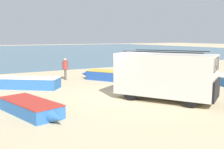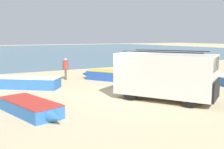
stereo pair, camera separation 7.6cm
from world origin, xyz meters
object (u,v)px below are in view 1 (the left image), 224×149
Objects in this scene: fishing_rowboat_5 at (222,79)px; fisherman_1 at (182,68)px; fishing_rowboat_4 at (18,83)px; fishing_rowboat_0 at (149,71)px; fisherman_0 at (65,67)px; fishing_rowboat_1 at (110,76)px; parked_van at (166,75)px; fishing_rowboat_2 at (32,108)px.

fishing_rowboat_5 is 2.72m from fisherman_1.
fishing_rowboat_0 is at bearing -138.97° from fishing_rowboat_4.
fishing_rowboat_5 is at bearing -27.29° from fisherman_0.
fishing_rowboat_5 is at bearing -166.16° from fishing_rowboat_4.
fishing_rowboat_0 is 2.51× the size of fisherman_0.
fisherman_1 reaches higher than fishing_rowboat_5.
fishing_rowboat_0 is at bearing 4.36° from fisherman_0.
fishing_rowboat_0 is 6.19m from fishing_rowboat_5.
fishing_rowboat_1 is at bearing -21.59° from fisherman_0.
fishing_rowboat_1 is 7.75m from fishing_rowboat_5.
parked_van reaches higher than fisherman_0.
fishing_rowboat_0 is (4.88, 7.59, -0.96)m from parked_van.
fisherman_1 is at bearing 5.63° from fishing_rowboat_0.
parked_van reaches higher than fisherman_1.
fishing_rowboat_2 is (-6.35, 0.79, -1.00)m from parked_van.
fishing_rowboat_5 is 2.43× the size of fisherman_0.
fishing_rowboat_4 is 3.15× the size of fisherman_1.
fishing_rowboat_0 is 0.79× the size of fishing_rowboat_4.
fishing_rowboat_0 is at bearing 105.98° from fishing_rowboat_2.
fishing_rowboat_1 is at bearing -144.72° from fishing_rowboat_4.
fishing_rowboat_4 is at bearing -100.09° from fishing_rowboat_5.
fisherman_1 reaches higher than fishing_rowboat_2.
parked_van reaches higher than fishing_rowboat_5.
parked_van is 1.02× the size of fishing_rowboat_4.
fisherman_1 is at bearing 89.29° from fishing_rowboat_2.
parked_van is 1.28× the size of fishing_rowboat_0.
parked_van reaches higher than fishing_rowboat_2.
fishing_rowboat_4 reaches higher than fishing_rowboat_0.
fishing_rowboat_1 reaches higher than fishing_rowboat_4.
fisherman_0 reaches higher than fishing_rowboat_0.
parked_van is at bearing -64.49° from fisherman_0.
fishing_rowboat_2 is at bearing -52.01° from fishing_rowboat_0.
fishing_rowboat_2 is (-11.23, -6.81, -0.04)m from fishing_rowboat_0.
fishing_rowboat_0 is at bearing -110.16° from fishing_rowboat_1.
fishing_rowboat_5 is at bearing 78.43° from fishing_rowboat_2.
parked_van is 8.71m from fisherman_0.
fisherman_1 is (-1.64, 2.07, 0.66)m from fishing_rowboat_5.
fisherman_1 is at bearing -157.61° from fishing_rowboat_1.
fishing_rowboat_1 is (-4.30, -0.92, 0.03)m from fishing_rowboat_0.
parked_van is 9.08m from fishing_rowboat_0.
fisherman_0 is (-7.03, 0.84, 0.64)m from fishing_rowboat_0.
fishing_rowboat_1 is 2.70× the size of fisherman_1.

